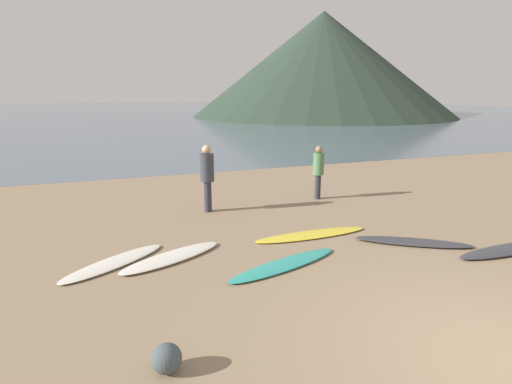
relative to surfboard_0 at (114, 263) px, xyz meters
The scene contains 12 objects.
ground_plane 6.87m from the surfboard_0, 51.93° to the left, with size 120.00×120.00×0.20m, color #8C7559.
ocean_water 58.06m from the surfboard_0, 85.81° to the left, with size 140.00×100.00×0.01m, color slate.
headland_hill 47.62m from the surfboard_0, 56.31° to the left, with size 32.00×32.00×12.36m, color #28382B.
surfboard_0 is the anchor object (origin of this frame).
surfboard_1 1.04m from the surfboard_0, ahead, with size 2.17×0.56×0.08m, color silver.
surfboard_2 3.12m from the surfboard_0, 22.07° to the right, with size 2.46×0.49×0.07m, color teal.
surfboard_3 4.12m from the surfboard_0, ahead, with size 2.66×0.52×0.06m, color yellow.
surfboard_4 5.96m from the surfboard_0, 10.51° to the right, with size 2.34×0.47×0.09m, color #333338.
surfboard_5 7.70m from the surfboard_0, 15.71° to the right, with size 2.65×0.50×0.08m, color #333338.
person_0 6.53m from the surfboard_0, 26.45° to the left, with size 0.32×0.32×1.56m.
person_1 3.80m from the surfboard_0, 48.00° to the left, with size 0.35×0.35×1.76m.
beach_rock_near 3.38m from the surfboard_0, 82.26° to the right, with size 0.35×0.35×0.35m, color #414C51.
Camera 1 is at (-4.26, -2.91, 3.10)m, focal length 28.97 mm.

